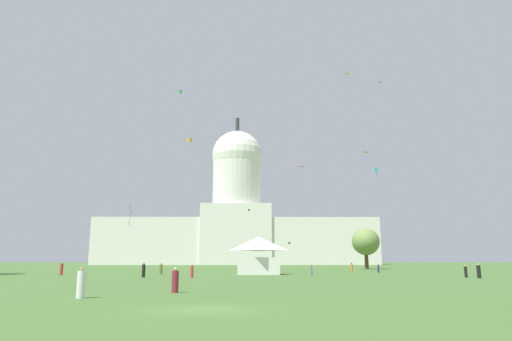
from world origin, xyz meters
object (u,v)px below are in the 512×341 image
object	(u,v)px
person_black_mid_center	(479,272)
person_black_deep_crowd	(466,272)
person_red_lawn_far_left	(61,269)
kite_cyan_mid	(375,170)
person_white_mid_left	(81,284)
kite_pink_mid	(243,186)
kite_red_mid	(249,210)
kite_blue_high	(379,84)
event_tent	(259,255)
kite_orange_mid	(369,155)
tree_east_mid	(366,242)
kite_gold_mid	(189,140)
person_olive_lawn_far_right	(161,269)
person_orange_mid_right	(352,268)
kite_lime_mid	(200,172)
person_grey_edge_west	(311,271)
person_navy_near_tree_east	(378,268)
kite_green_high	(180,91)
kite_black_low	(289,243)
person_red_back_left	(192,271)
kite_yellow_high	(348,74)
kite_magenta_mid	(302,169)
person_maroon_back_right	(175,281)
capitol_building	(237,222)
kite_violet_low	(130,209)
kite_white_high	(317,149)
person_black_edge_east	(144,271)

from	to	relation	value
person_black_mid_center	person_black_deep_crowd	bearing A→B (deg)	-118.31
person_red_lawn_far_left	kite_cyan_mid	xyz separation A→B (m)	(57.65, 44.49, 23.17)
person_white_mid_left	kite_pink_mid	bearing A→B (deg)	-13.49
kite_red_mid	kite_blue_high	world-z (taller)	kite_blue_high
event_tent	person_red_lawn_far_left	size ratio (longest dim) A/B	3.66
kite_pink_mid	kite_orange_mid	xyz separation A→B (m)	(27.84, -66.87, -3.94)
tree_east_mid	kite_gold_mid	bearing A→B (deg)	163.37
person_red_lawn_far_left	kite_gold_mid	bearing A→B (deg)	-53.62
person_black_mid_center	kite_blue_high	bearing A→B (deg)	-138.06
person_olive_lawn_far_right	kite_gold_mid	xyz separation A→B (m)	(-3.26, 50.64, 33.40)
person_red_lawn_far_left	person_olive_lawn_far_right	distance (m)	13.90
person_orange_mid_right	kite_lime_mid	world-z (taller)	kite_lime_mid
kite_cyan_mid	person_grey_edge_west	bearing A→B (deg)	144.64
person_navy_near_tree_east	person_red_lawn_far_left	world-z (taller)	person_red_lawn_far_left
kite_green_high	kite_gold_mid	bearing A→B (deg)	36.20
kite_cyan_mid	kite_red_mid	bearing A→B (deg)	12.93
person_grey_edge_west	kite_black_low	bearing A→B (deg)	133.08
person_red_back_left	kite_yellow_high	size ratio (longest dim) A/B	0.86
kite_magenta_mid	kite_blue_high	size ratio (longest dim) A/B	2.58
person_maroon_back_right	person_grey_edge_west	bearing A→B (deg)	-114.51
event_tent	person_orange_mid_right	world-z (taller)	event_tent
person_black_mid_center	kite_yellow_high	world-z (taller)	kite_yellow_high
person_black_mid_center	kite_blue_high	xyz separation A→B (m)	(8.93, 66.32, 49.75)
capitol_building	kite_yellow_high	distance (m)	92.03
person_orange_mid_right	kite_violet_low	world-z (taller)	kite_violet_low
person_red_lawn_far_left	kite_white_high	size ratio (longest dim) A/B	0.80
person_white_mid_left	kite_green_high	size ratio (longest dim) A/B	1.50
person_olive_lawn_far_right	person_black_edge_east	xyz separation A→B (m)	(0.39, -13.11, 0.08)
person_black_edge_east	kite_black_low	world-z (taller)	kite_black_low
person_black_mid_center	person_white_mid_left	bearing A→B (deg)	-2.60
event_tent	kite_red_mid	world-z (taller)	kite_red_mid
person_grey_edge_west	kite_magenta_mid	xyz separation A→B (m)	(5.24, 55.71, 25.11)
kite_green_high	kite_black_low	bearing A→B (deg)	156.86
kite_green_high	kite_orange_mid	distance (m)	78.79
person_orange_mid_right	kite_white_high	world-z (taller)	kite_white_high
person_white_mid_left	person_red_back_left	bearing A→B (deg)	-15.59
capitol_building	person_olive_lawn_far_right	size ratio (longest dim) A/B	76.17
person_black_mid_center	person_grey_edge_west	bearing A→B (deg)	-64.44
person_grey_edge_west	person_white_mid_left	size ratio (longest dim) A/B	0.85
capitol_building	person_white_mid_left	xyz separation A→B (m)	(-3.02, -183.01, -18.04)
capitol_building	person_red_back_left	distance (m)	154.76
person_grey_edge_west	kite_red_mid	size ratio (longest dim) A/B	1.50
kite_gold_mid	kite_green_high	bearing A→B (deg)	-42.38
person_red_lawn_far_left	kite_magenta_mid	distance (m)	70.28
event_tent	kite_gold_mid	bearing A→B (deg)	110.36
kite_violet_low	kite_magenta_mid	distance (m)	51.16
kite_cyan_mid	person_black_deep_crowd	bearing A→B (deg)	165.04
capitol_building	person_white_mid_left	size ratio (longest dim) A/B	72.48
kite_white_high	kite_lime_mid	world-z (taller)	kite_white_high
kite_magenta_mid	kite_blue_high	xyz separation A→B (m)	(22.31, 2.31, 24.74)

